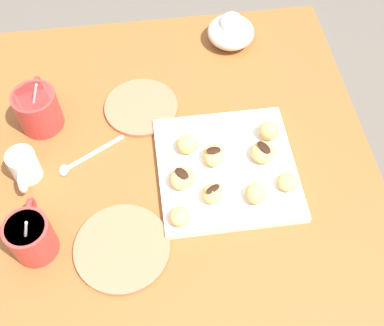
{
  "coord_description": "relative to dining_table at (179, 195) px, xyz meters",
  "views": [
    {
      "loc": [
        -0.57,
        0.04,
        1.59
      ],
      "look_at": [
        -0.01,
        -0.03,
        0.72
      ],
      "focal_mm": 45.73,
      "sensor_mm": 36.0,
      "label": 1
    }
  ],
  "objects": [
    {
      "name": "ground_plane",
      "position": [
        0.0,
        0.0,
        -0.58
      ],
      "size": [
        8.0,
        8.0,
        0.0
      ],
      "primitive_type": "plane",
      "color": "#665B51"
    },
    {
      "name": "dining_table",
      "position": [
        0.0,
        0.0,
        0.0
      ],
      "size": [
        0.94,
        0.86,
        0.7
      ],
      "color": "#935628",
      "rests_on": "ground_plane"
    },
    {
      "name": "pastry_plate_square",
      "position": [
        -0.03,
        -0.1,
        0.14
      ],
      "size": [
        0.29,
        0.29,
        0.02
      ],
      "primitive_type": "cube",
      "color": "white",
      "rests_on": "dining_table"
    },
    {
      "name": "coffee_mug_red_left",
      "position": [
        -0.15,
        0.29,
        0.18
      ],
      "size": [
        0.12,
        0.08,
        0.14
      ],
      "color": "red",
      "rests_on": "dining_table"
    },
    {
      "name": "coffee_mug_red_right",
      "position": [
        0.16,
        0.29,
        0.18
      ],
      "size": [
        0.14,
        0.1,
        0.15
      ],
      "color": "red",
      "rests_on": "dining_table"
    },
    {
      "name": "cream_pitcher_white",
      "position": [
        0.02,
        0.31,
        0.17
      ],
      "size": [
        0.1,
        0.06,
        0.07
      ],
      "color": "white",
      "rests_on": "dining_table"
    },
    {
      "name": "ice_cream_bowl",
      "position": [
        0.36,
        -0.18,
        0.17
      ],
      "size": [
        0.12,
        0.12,
        0.09
      ],
      "color": "white",
      "rests_on": "dining_table"
    },
    {
      "name": "saucer_coral_left",
      "position": [
        0.17,
        0.06,
        0.13
      ],
      "size": [
        0.17,
        0.17,
        0.01
      ],
      "primitive_type": "cylinder",
      "color": "#E5704C",
      "rests_on": "dining_table"
    },
    {
      "name": "saucer_coral_right",
      "position": [
        -0.18,
        0.13,
        0.13
      ],
      "size": [
        0.19,
        0.19,
        0.01
      ],
      "primitive_type": "cylinder",
      "color": "#E5704C",
      "rests_on": "dining_table"
    },
    {
      "name": "loose_spoon_near_saucer",
      "position": [
        0.04,
        0.2,
        0.13
      ],
      "size": [
        0.09,
        0.14,
        0.01
      ],
      "color": "silver",
      "rests_on": "dining_table"
    },
    {
      "name": "beignet_0",
      "position": [
        0.03,
        -0.03,
        0.16
      ],
      "size": [
        0.06,
        0.06,
        0.04
      ],
      "primitive_type": "ellipsoid",
      "rotation": [
        0.0,
        0.0,
        1.18
      ],
      "color": "#E5B260",
      "rests_on": "pastry_plate_square"
    },
    {
      "name": "beignet_1",
      "position": [
        0.04,
        -0.21,
        0.16
      ],
      "size": [
        0.06,
        0.06,
        0.04
      ],
      "primitive_type": "ellipsoid",
      "rotation": [
        0.0,
        0.0,
        0.98
      ],
      "color": "#E5B260",
      "rests_on": "pastry_plate_square"
    },
    {
      "name": "beignet_2",
      "position": [
        -0.11,
        -0.15,
        0.16
      ],
      "size": [
        0.05,
        0.05,
        0.03
      ],
      "primitive_type": "ellipsoid",
      "rotation": [
        0.0,
        0.0,
        1.39
      ],
      "color": "#E5B260",
      "rests_on": "pastry_plate_square"
    },
    {
      "name": "beignet_3",
      "position": [
        -0.1,
        -0.06,
        0.16
      ],
      "size": [
        0.06,
        0.06,
        0.03
      ],
      "primitive_type": "ellipsoid",
      "rotation": [
        0.0,
        0.0,
        5.5
      ],
      "color": "#E5B260",
      "rests_on": "pastry_plate_square"
    },
    {
      "name": "chocolate_drizzle_3",
      "position": [
        -0.1,
        -0.06,
        0.18
      ],
      "size": [
        0.03,
        0.03,
        0.0
      ],
      "primitive_type": "ellipsoid",
      "rotation": [
        0.0,
        0.0,
        5.23
      ],
      "color": "black",
      "rests_on": "beignet_3"
    },
    {
      "name": "beignet_4",
      "position": [
        -0.01,
        -0.18,
        0.16
      ],
      "size": [
        0.07,
        0.07,
        0.03
      ],
      "primitive_type": "ellipsoid",
      "rotation": [
        0.0,
        0.0,
        4.11
      ],
      "color": "#E5B260",
      "rests_on": "pastry_plate_square"
    },
    {
      "name": "chocolate_drizzle_4",
      "position": [
        -0.01,
        -0.18,
        0.18
      ],
      "size": [
        0.04,
        0.03,
        0.0
      ],
      "primitive_type": "ellipsoid",
      "rotation": [
        0.0,
        0.0,
        3.63
      ],
      "color": "black",
      "rests_on": "beignet_4"
    },
    {
      "name": "beignet_5",
      "position": [
        -0.09,
        -0.22,
        0.16
      ],
      "size": [
        0.06,
        0.06,
        0.03
      ],
      "primitive_type": "ellipsoid",
      "rotation": [
        0.0,
        0.0,
        5.32
      ],
      "color": "#E5B260",
      "rests_on": "pastry_plate_square"
    },
    {
      "name": "beignet_6",
      "position": [
        -0.01,
        -0.08,
        0.16
      ],
      "size": [
        0.06,
        0.05,
        0.03
      ],
      "primitive_type": "ellipsoid",
      "rotation": [
        0.0,
        0.0,
        4.56
      ],
      "color": "#E5B260",
      "rests_on": "pastry_plate_square"
    },
    {
      "name": "chocolate_drizzle_6",
      "position": [
        -0.01,
        -0.08,
        0.18
      ],
      "size": [
        0.02,
        0.03,
        0.0
      ],
      "primitive_type": "ellipsoid",
      "rotation": [
        0.0,
        0.0,
        4.75
      ],
      "color": "black",
      "rests_on": "beignet_6"
    },
    {
      "name": "beignet_7",
      "position": [
        -0.14,
        0.01,
        0.16
      ],
      "size": [
        0.05,
        0.05,
        0.03
      ],
      "primitive_type": "ellipsoid",
      "rotation": [
        0.0,
        0.0,
        5.07
      ],
      "color": "#E5B260",
      "rests_on": "pastry_plate_square"
    },
    {
      "name": "beignet_8",
      "position": [
        -0.05,
        -0.01,
        0.16
      ],
      "size": [
        0.07,
        0.07,
        0.03
      ],
      "primitive_type": "ellipsoid",
      "rotation": [
        0.0,
        0.0,
        3.73
      ],
      "color": "#E5B260",
      "rests_on": "pastry_plate_square"
    },
    {
      "name": "chocolate_drizzle_8",
      "position": [
        -0.05,
        -0.01,
        0.18
      ],
      "size": [
        0.04,
        0.04,
        0.0
      ],
      "primitive_type": "ellipsoid",
      "rotation": [
        0.0,
        0.0,
        3.79
      ],
      "color": "black",
      "rests_on": "beignet_8"
    }
  ]
}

